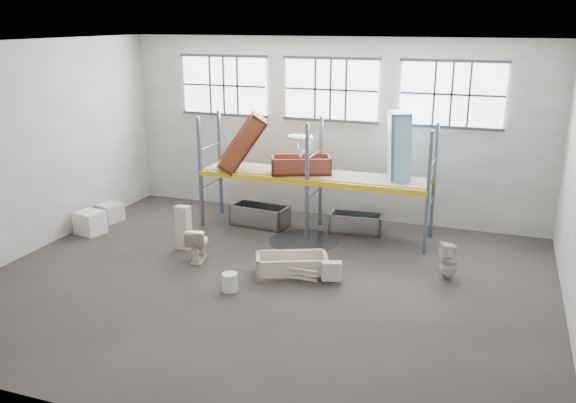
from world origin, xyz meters
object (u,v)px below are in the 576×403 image
at_px(bathtub_beige, 292,265).
at_px(steel_tub_left, 260,215).
at_px(toilet_white, 449,261).
at_px(cistern_tall, 183,228).
at_px(steel_tub_right, 356,223).
at_px(rust_tub_flat, 301,165).
at_px(blue_tub_upright, 399,147).
at_px(bucket, 230,282).
at_px(toilet_beige, 198,243).
at_px(carton_near, 90,222).

xyz_separation_m(bathtub_beige, steel_tub_left, (-1.93, 2.86, 0.05)).
bearing_deg(bathtub_beige, toilet_white, -6.82).
xyz_separation_m(cistern_tall, steel_tub_right, (3.71, 2.64, -0.30)).
bearing_deg(toilet_white, steel_tub_left, -134.59).
bearing_deg(rust_tub_flat, bathtub_beige, -75.29).
xyz_separation_m(steel_tub_left, blue_tub_upright, (3.65, 0.25, 2.11)).
xyz_separation_m(steel_tub_right, bucket, (-1.62, -4.44, -0.06)).
distance_m(toilet_beige, toilet_white, 5.70).
relative_size(cistern_tall, bucket, 2.87).
xyz_separation_m(cistern_tall, rust_tub_flat, (2.29, 2.21, 1.27)).
xyz_separation_m(blue_tub_upright, carton_near, (-7.64, -2.35, -2.10)).
bearing_deg(toilet_white, carton_near, -113.31).
bearing_deg(cistern_tall, bathtub_beige, -5.83).
relative_size(toilet_white, blue_tub_upright, 0.47).
xyz_separation_m(toilet_beige, carton_near, (-3.57, 0.68, -0.11)).
bearing_deg(steel_tub_left, bathtub_beige, -55.99).
bearing_deg(steel_tub_left, carton_near, -152.17).
bearing_deg(toilet_white, cistern_tall, -111.28).
distance_m(bathtub_beige, blue_tub_upright, 4.16).
bearing_deg(carton_near, toilet_beige, -10.80).
height_order(toilet_beige, bucket, toilet_beige).
height_order(steel_tub_right, bucket, steel_tub_right).
height_order(toilet_beige, cistern_tall, cistern_tall).
distance_m(steel_tub_left, rust_tub_flat, 1.95).
xyz_separation_m(cistern_tall, blue_tub_upright, (4.75, 2.51, 1.85)).
height_order(bucket, carton_near, carton_near).
bearing_deg(toilet_beige, bathtub_beige, 165.43).
relative_size(rust_tub_flat, carton_near, 2.24).
xyz_separation_m(toilet_beige, steel_tub_right, (3.03, 3.16, -0.16)).
bearing_deg(bucket, cistern_tall, 139.06).
distance_m(toilet_beige, cistern_tall, 0.87).
relative_size(toilet_white, rust_tub_flat, 0.54).
distance_m(bathtub_beige, carton_near, 5.97).
height_order(cistern_tall, toilet_white, cistern_tall).
bearing_deg(carton_near, bucket, -21.52).
bearing_deg(cistern_tall, blue_tub_upright, 33.31).
bearing_deg(steel_tub_right, bucket, -110.02).
relative_size(blue_tub_upright, carton_near, 2.55).
height_order(steel_tub_left, blue_tub_upright, blue_tub_upright).
relative_size(cistern_tall, steel_tub_right, 0.80).
bearing_deg(steel_tub_left, steel_tub_right, 8.17).
bearing_deg(cistern_tall, steel_tub_right, 40.88).
height_order(toilet_beige, toilet_white, toilet_white).
xyz_separation_m(rust_tub_flat, carton_near, (-5.18, -2.06, -1.53)).
distance_m(bathtub_beige, steel_tub_left, 3.46).
distance_m(toilet_beige, blue_tub_upright, 5.45).
xyz_separation_m(bathtub_beige, bucket, (-0.94, -1.21, -0.04)).
xyz_separation_m(cistern_tall, bucket, (2.09, -1.81, -0.36)).
bearing_deg(rust_tub_flat, cistern_tall, -135.97).
xyz_separation_m(steel_tub_right, carton_near, (-6.60, -2.48, 0.04)).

